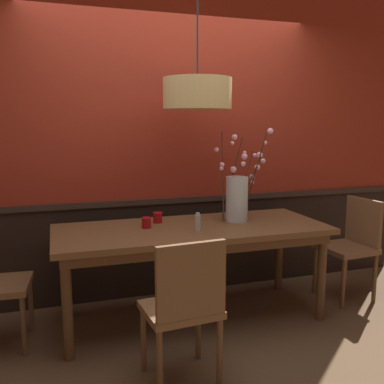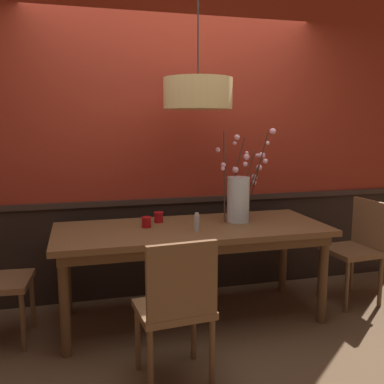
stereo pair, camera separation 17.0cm
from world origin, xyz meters
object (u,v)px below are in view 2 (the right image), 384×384
at_px(condiment_bottle, 197,222).
at_px(chair_head_east_end, 358,244).
at_px(pendant_lamp, 198,94).
at_px(dining_table, 192,237).
at_px(candle_holder_nearer_edge, 159,217).
at_px(vase_with_blossoms, 239,197).
at_px(chair_near_side_left, 177,303).
at_px(candle_holder_nearer_center, 146,222).
at_px(chair_far_side_right, 205,229).

bearing_deg(condiment_bottle, chair_head_east_end, 4.45).
xyz_separation_m(condiment_bottle, pendant_lamp, (0.06, 0.20, 0.96)).
height_order(dining_table, pendant_lamp, pendant_lamp).
relative_size(chair_head_east_end, candle_holder_nearer_edge, 10.31).
bearing_deg(vase_with_blossoms, condiment_bottle, -152.39).
distance_m(chair_near_side_left, candle_holder_nearer_center, 0.95).
bearing_deg(candle_holder_nearer_center, dining_table, -10.48).
distance_m(chair_far_side_right, pendant_lamp, 1.54).
relative_size(condiment_bottle, pendant_lamp, 0.12).
bearing_deg(chair_near_side_left, dining_table, 69.35).
xyz_separation_m(chair_near_side_left, pendant_lamp, (0.38, 0.90, 1.28)).
height_order(chair_far_side_right, pendant_lamp, pendant_lamp).
xyz_separation_m(chair_near_side_left, condiment_bottle, (0.32, 0.70, 0.32)).
bearing_deg(dining_table, pendant_lamp, 45.04).
height_order(candle_holder_nearer_center, condiment_bottle, condiment_bottle).
distance_m(dining_table, condiment_bottle, 0.20).
distance_m(chair_far_side_right, condiment_bottle, 1.11).
xyz_separation_m(chair_head_east_end, vase_with_blossoms, (-1.08, 0.11, 0.45)).
bearing_deg(dining_table, chair_near_side_left, -110.65).
bearing_deg(pendant_lamp, candle_holder_nearer_center, 179.87).
bearing_deg(pendant_lamp, condiment_bottle, -107.29).
relative_size(chair_near_side_left, vase_with_blossoms, 1.19).
distance_m(chair_head_east_end, pendant_lamp, 1.93).
bearing_deg(chair_near_side_left, chair_head_east_end, 24.09).
distance_m(candle_holder_nearer_center, condiment_bottle, 0.41).
xyz_separation_m(candle_holder_nearer_edge, pendant_lamp, (0.29, -0.15, 0.99)).
bearing_deg(dining_table, chair_far_side_right, 66.98).
bearing_deg(vase_with_blossoms, dining_table, -169.07).
distance_m(chair_far_side_right, candle_holder_nearer_edge, 0.93).
height_order(chair_head_east_end, chair_near_side_left, chair_near_side_left).
bearing_deg(chair_head_east_end, dining_table, 179.13).
bearing_deg(vase_with_blossoms, pendant_lamp, -177.12).
bearing_deg(chair_far_side_right, pendant_lamp, -110.75).
distance_m(dining_table, pendant_lamp, 1.12).
xyz_separation_m(chair_head_east_end, chair_near_side_left, (-1.82, -0.82, -0.00)).
height_order(chair_far_side_right, candle_holder_nearer_edge, chair_far_side_right).
xyz_separation_m(dining_table, chair_near_side_left, (-0.32, -0.84, -0.17)).
height_order(vase_with_blossoms, candle_holder_nearer_edge, vase_with_blossoms).
bearing_deg(candle_holder_nearer_edge, chair_head_east_end, -7.63).
relative_size(candle_holder_nearer_edge, condiment_bottle, 0.63).
distance_m(condiment_bottle, pendant_lamp, 0.99).
bearing_deg(pendant_lamp, dining_table, -134.96).
xyz_separation_m(candle_holder_nearer_edge, condiment_bottle, (0.23, -0.35, 0.02)).
bearing_deg(condiment_bottle, vase_with_blossoms, 27.61).
relative_size(chair_far_side_right, condiment_bottle, 6.66).
distance_m(chair_head_east_end, candle_holder_nearer_center, 1.88).
bearing_deg(candle_holder_nearer_center, vase_with_blossoms, 1.27).
relative_size(chair_head_east_end, condiment_bottle, 6.53).
height_order(chair_head_east_end, chair_far_side_right, chair_far_side_right).
xyz_separation_m(candle_holder_nearer_center, candle_holder_nearer_edge, (0.12, 0.14, 0.00)).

